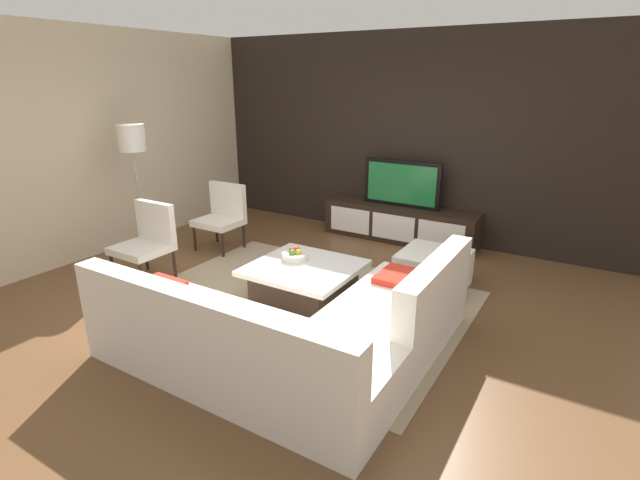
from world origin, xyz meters
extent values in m
plane|color=brown|center=(0.00, 0.00, 0.00)|extent=(14.00, 14.00, 0.00)
cube|color=black|center=(0.00, 2.70, 1.40)|extent=(6.40, 0.12, 2.80)
cube|color=beige|center=(-3.20, 0.20, 1.40)|extent=(0.12, 5.20, 2.80)
cube|color=tan|center=(-0.10, 0.00, 0.01)|extent=(3.26, 2.51, 0.01)
cube|color=black|center=(0.00, 2.40, 0.25)|extent=(2.18, 0.46, 0.50)
cube|color=white|center=(-0.67, 2.16, 0.25)|extent=(0.61, 0.01, 0.35)
cube|color=white|center=(0.00, 2.16, 0.25)|extent=(0.61, 0.01, 0.35)
cube|color=white|center=(0.67, 2.16, 0.25)|extent=(0.61, 0.01, 0.35)
cube|color=black|center=(0.00, 2.40, 0.82)|extent=(1.09, 0.05, 0.64)
cube|color=#1E7238|center=(0.00, 2.37, 0.82)|extent=(0.98, 0.01, 0.53)
cube|color=white|center=(0.20, -1.30, 0.21)|extent=(2.48, 0.85, 0.42)
cube|color=white|center=(0.20, -1.64, 0.62)|extent=(2.48, 0.18, 0.40)
cube|color=white|center=(1.01, -0.17, 0.21)|extent=(0.85, 1.41, 0.42)
cube|color=white|center=(1.35, -0.17, 0.62)|extent=(0.18, 1.41, 0.40)
cube|color=red|center=(-0.54, -1.30, 0.53)|extent=(0.36, 0.20, 0.22)
cube|color=red|center=(1.01, 0.18, 0.45)|extent=(0.60, 0.44, 0.06)
cube|color=black|center=(-0.10, 0.10, 0.17)|extent=(0.84, 0.81, 0.33)
cube|color=white|center=(-0.10, 0.10, 0.35)|extent=(1.05, 1.01, 0.05)
cylinder|color=black|center=(-2.17, -0.66, 0.19)|extent=(0.04, 0.04, 0.38)
cylinder|color=black|center=(-1.69, -0.66, 0.19)|extent=(0.04, 0.04, 0.38)
cylinder|color=black|center=(-2.17, -0.20, 0.19)|extent=(0.04, 0.04, 0.38)
cylinder|color=black|center=(-1.69, -0.20, 0.19)|extent=(0.04, 0.04, 0.38)
cube|color=white|center=(-1.93, -0.43, 0.38)|extent=(0.56, 0.54, 0.08)
cube|color=white|center=(-1.93, -0.20, 0.65)|extent=(0.56, 0.08, 0.45)
cylinder|color=#A5A5AA|center=(-2.59, 0.13, 0.01)|extent=(0.28, 0.28, 0.02)
cylinder|color=#A5A5AA|center=(-2.59, 0.13, 0.69)|extent=(0.03, 0.03, 1.32)
cylinder|color=white|center=(-2.59, 0.13, 1.51)|extent=(0.32, 0.32, 0.32)
cube|color=white|center=(0.93, 1.10, 0.20)|extent=(0.70, 0.70, 0.40)
cylinder|color=silver|center=(-0.28, 0.20, 0.42)|extent=(0.28, 0.28, 0.07)
sphere|color=gold|center=(-0.24, 0.20, 0.46)|extent=(0.07, 0.07, 0.07)
sphere|color=#B23326|center=(-0.29, 0.23, 0.47)|extent=(0.09, 0.09, 0.09)
sphere|color=#B23326|center=(-0.32, 0.21, 0.46)|extent=(0.07, 0.07, 0.07)
sphere|color=#4C8C33|center=(-0.28, 0.15, 0.46)|extent=(0.07, 0.07, 0.07)
cylinder|color=black|center=(-2.15, 0.58, 0.19)|extent=(0.04, 0.04, 0.38)
cylinder|color=black|center=(-1.66, 0.58, 0.19)|extent=(0.04, 0.04, 0.38)
cylinder|color=black|center=(-2.15, 0.99, 0.19)|extent=(0.04, 0.04, 0.38)
cylinder|color=black|center=(-1.66, 0.99, 0.19)|extent=(0.04, 0.04, 0.38)
cube|color=white|center=(-1.91, 0.78, 0.38)|extent=(0.57, 0.50, 0.08)
cube|color=white|center=(-1.91, 0.99, 0.65)|extent=(0.57, 0.08, 0.45)
camera|label=1|loc=(2.38, -3.65, 2.20)|focal=26.66mm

